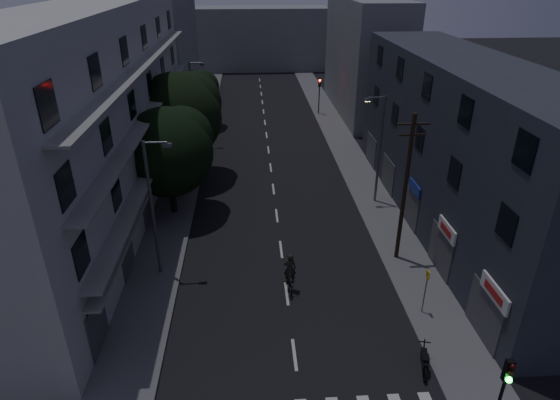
{
  "coord_description": "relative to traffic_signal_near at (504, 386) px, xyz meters",
  "views": [
    {
      "loc": [
        -1.74,
        -14.03,
        16.07
      ],
      "look_at": [
        0.0,
        12.0,
        3.0
      ],
      "focal_mm": 30.0,
      "sensor_mm": 36.0,
      "label": 1
    }
  ],
  "objects": [
    {
      "name": "building_far_left",
      "position": [
        -18.76,
        51.04,
        4.9
      ],
      "size": [
        6.0,
        20.0,
        16.0
      ],
      "primitive_type": "cube",
      "color": "slate",
      "rests_on": "ground"
    },
    {
      "name": "traffic_signal_far_right",
      "position": [
        -0.18,
        43.71,
        0.0
      ],
      "size": [
        0.28,
        0.37,
        4.1
      ],
      "color": "black",
      "rests_on": "sidewalk_right"
    },
    {
      "name": "tree_near",
      "position": [
        -14.08,
        19.47,
        1.84
      ],
      "size": [
        6.21,
        6.21,
        7.66
      ],
      "color": "black",
      "rests_on": "sidewalk_left"
    },
    {
      "name": "street_lamp_left_far",
      "position": [
        -13.85,
        33.93,
        1.5
      ],
      "size": [
        1.51,
        0.25,
        8.0
      ],
      "color": "#585A5F",
      "rests_on": "sidewalk_left"
    },
    {
      "name": "building_far_right",
      "position": [
        5.24,
        45.04,
        3.4
      ],
      "size": [
        6.0,
        20.0,
        13.0
      ],
      "primitive_type": "cube",
      "color": "slate",
      "rests_on": "ground"
    },
    {
      "name": "traffic_signal_far_left",
      "position": [
        -13.25,
        44.08,
        0.0
      ],
      "size": [
        0.28,
        0.37,
        4.1
      ],
      "color": "black",
      "rests_on": "sidewalk_left"
    },
    {
      "name": "cyclist",
      "position": [
        -6.57,
        9.87,
        -2.3
      ],
      "size": [
        0.69,
        1.87,
        2.36
      ],
      "rotation": [
        0.0,
        0.0,
        -0.0
      ],
      "color": "black",
      "rests_on": "ground"
    },
    {
      "name": "ground",
      "position": [
        -6.76,
        28.04,
        -3.1
      ],
      "size": [
        160.0,
        160.0,
        0.0
      ],
      "primitive_type": "plane",
      "color": "black",
      "rests_on": "ground"
    },
    {
      "name": "street_lamp_left_near",
      "position": [
        -13.82,
        11.92,
        1.5
      ],
      "size": [
        1.51,
        0.25,
        8.0
      ],
      "color": "#54555B",
      "rests_on": "sidewalk_left"
    },
    {
      "name": "building_left",
      "position": [
        -18.74,
        21.04,
        3.89
      ],
      "size": [
        7.0,
        36.0,
        14.0
      ],
      "color": "#ADADA8",
      "rests_on": "ground"
    },
    {
      "name": "sidewalk_right",
      "position": [
        0.74,
        28.04,
        -3.02
      ],
      "size": [
        3.0,
        90.0,
        0.15
      ],
      "primitive_type": "cube",
      "color": "#565659",
      "rests_on": "ground"
    },
    {
      "name": "building_far_end",
      "position": [
        -6.76,
        73.04,
        1.9
      ],
      "size": [
        24.0,
        8.0,
        10.0
      ],
      "primitive_type": "cube",
      "color": "slate",
      "rests_on": "ground"
    },
    {
      "name": "lane_markings",
      "position": [
        -6.76,
        34.29,
        -3.09
      ],
      "size": [
        0.15,
        60.5,
        0.01
      ],
      "color": "beige",
      "rests_on": "ground"
    },
    {
      "name": "tree_far",
      "position": [
        -14.11,
        39.63,
        0.87
      ],
      "size": [
        4.93,
        4.93,
        6.1
      ],
      "color": "black",
      "rests_on": "sidewalk_left"
    },
    {
      "name": "motorcycle",
      "position": [
        -1.13,
        3.78,
        -2.63
      ],
      "size": [
        0.69,
        1.81,
        1.18
      ],
      "rotation": [
        0.0,
        0.0,
        -0.25
      ],
      "color": "black",
      "rests_on": "ground"
    },
    {
      "name": "tree_mid",
      "position": [
        -14.17,
        25.82,
        2.48
      ],
      "size": [
        7.06,
        7.06,
        8.68
      ],
      "color": "black",
      "rests_on": "sidewalk_left"
    },
    {
      "name": "utility_pole",
      "position": [
        0.2,
        12.51,
        1.77
      ],
      "size": [
        1.8,
        0.24,
        9.0
      ],
      "color": "black",
      "rests_on": "sidewalk_right"
    },
    {
      "name": "bus_stop_sign",
      "position": [
        0.05,
        7.42,
        -1.21
      ],
      "size": [
        0.06,
        0.35,
        2.52
      ],
      "color": "#595B60",
      "rests_on": "sidewalk_right"
    },
    {
      "name": "building_right",
      "position": [
        5.23,
        17.03,
        2.4
      ],
      "size": [
        6.19,
        28.0,
        11.0
      ],
      "color": "#282B36",
      "rests_on": "ground"
    },
    {
      "name": "traffic_signal_near",
      "position": [
        0.0,
        0.0,
        0.0
      ],
      "size": [
        0.28,
        0.37,
        4.1
      ],
      "color": "black",
      "rests_on": "sidewalk_right"
    },
    {
      "name": "sidewalk_left",
      "position": [
        -14.26,
        28.04,
        -3.02
      ],
      "size": [
        3.0,
        90.0,
        0.15
      ],
      "primitive_type": "cube",
      "color": "#565659",
      "rests_on": "ground"
    },
    {
      "name": "street_lamp_right",
      "position": [
        0.67,
        20.16,
        1.5
      ],
      "size": [
        1.51,
        0.25,
        8.0
      ],
      "color": "#5A5D62",
      "rests_on": "sidewalk_right"
    }
  ]
}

